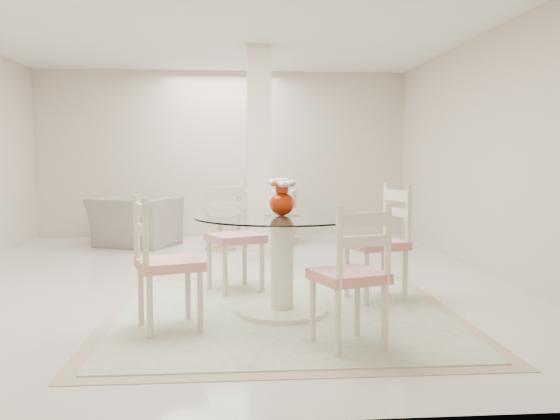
{
  "coord_description": "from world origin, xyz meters",
  "views": [
    {
      "loc": [
        0.16,
        -6.28,
        1.29
      ],
      "look_at": [
        0.56,
        -1.31,
        0.85
      ],
      "focal_mm": 38.0,
      "sensor_mm": 36.0,
      "label": 1
    }
  ],
  "objects": [
    {
      "name": "ground",
      "position": [
        0.0,
        0.0,
        0.0
      ],
      "size": [
        7.0,
        7.0,
        0.0
      ],
      "primitive_type": "plane",
      "color": "white",
      "rests_on": "ground"
    },
    {
      "name": "room_shell",
      "position": [
        0.0,
        0.0,
        1.86
      ],
      "size": [
        6.02,
        7.02,
        2.71
      ],
      "color": "beige",
      "rests_on": "ground"
    },
    {
      "name": "column",
      "position": [
        0.5,
        1.3,
        1.35
      ],
      "size": [
        0.3,
        0.3,
        2.7
      ],
      "primitive_type": "cube",
      "color": "beige",
      "rests_on": "ground"
    },
    {
      "name": "area_rug",
      "position": [
        0.56,
        -1.51,
        0.01
      ],
      "size": [
        2.89,
        2.89,
        0.02
      ],
      "color": "tan",
      "rests_on": "ground"
    },
    {
      "name": "dining_table",
      "position": [
        0.56,
        -1.51,
        0.42
      ],
      "size": [
        1.42,
        1.42,
        0.82
      ],
      "rotation": [
        0.0,
        0.0,
        0.41
      ],
      "color": "#EDE6C2",
      "rests_on": "ground"
    },
    {
      "name": "red_vase",
      "position": [
        0.56,
        -1.51,
        0.97
      ],
      "size": [
        0.23,
        0.22,
        0.31
      ],
      "color": "#A82105",
      "rests_on": "dining_table"
    },
    {
      "name": "dining_chair_east",
      "position": [
        1.5,
        -1.11,
        0.61
      ],
      "size": [
        0.57,
        0.57,
        1.17
      ],
      "rotation": [
        0.0,
        0.0,
        -1.3
      ],
      "color": "beige",
      "rests_on": "ground"
    },
    {
      "name": "dining_chair_north",
      "position": [
        0.15,
        -0.57,
        0.62
      ],
      "size": [
        0.62,
        0.62,
        1.17
      ],
      "rotation": [
        0.0,
        0.0,
        0.43
      ],
      "color": "beige",
      "rests_on": "ground"
    },
    {
      "name": "dining_chair_west",
      "position": [
        -0.38,
        -1.91,
        0.59
      ],
      "size": [
        0.57,
        0.57,
        1.12
      ],
      "rotation": [
        0.0,
        0.0,
        1.89
      ],
      "color": "beige",
      "rests_on": "ground"
    },
    {
      "name": "dining_chair_south",
      "position": [
        0.96,
        -2.44,
        0.58
      ],
      "size": [
        0.55,
        0.55,
        1.09
      ],
      "rotation": [
        0.0,
        0.0,
        3.47
      ],
      "color": "beige",
      "rests_on": "ground"
    },
    {
      "name": "recliner_taupe",
      "position": [
        -1.27,
        2.49,
        0.36
      ],
      "size": [
        1.41,
        1.33,
        0.72
      ],
      "primitive_type": "imported",
      "rotation": [
        0.0,
        0.0,
        2.73
      ],
      "color": "gray",
      "rests_on": "ground"
    },
    {
      "name": "armchair_white",
      "position": [
        0.67,
        2.83,
        0.41
      ],
      "size": [
        1.04,
        1.06,
        0.83
      ],
      "primitive_type": "imported",
      "rotation": [
        0.0,
        0.0,
        2.96
      ],
      "color": "white",
      "rests_on": "ground"
    },
    {
      "name": "side_table",
      "position": [
        -0.02,
        2.05,
        0.22
      ],
      "size": [
        0.45,
        0.45,
        0.47
      ],
      "color": "#D4AE82",
      "rests_on": "ground"
    }
  ]
}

